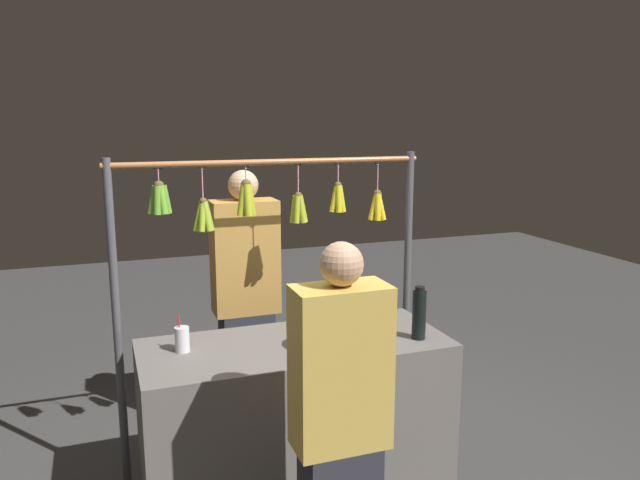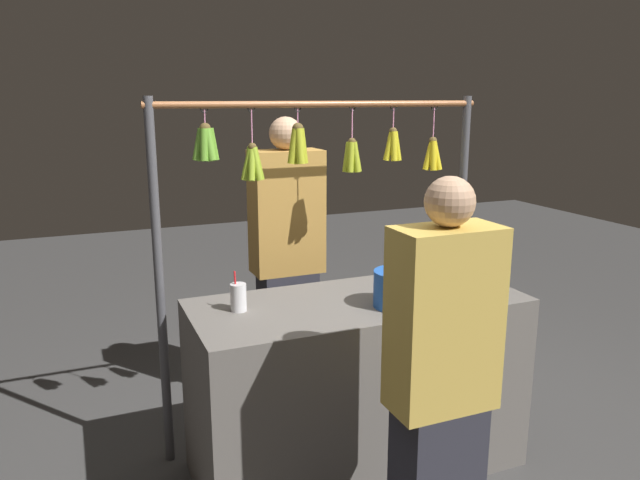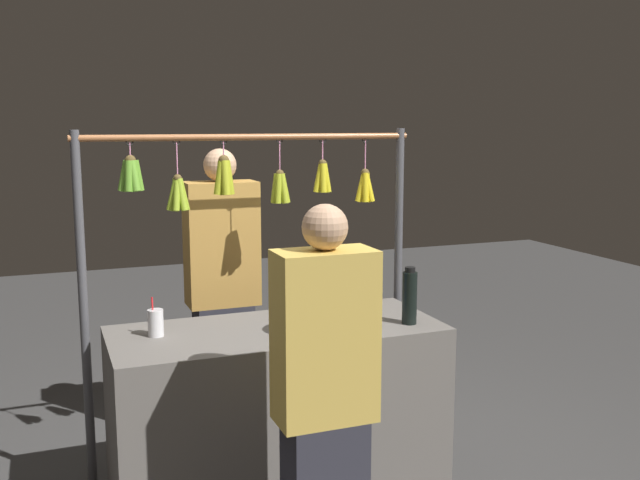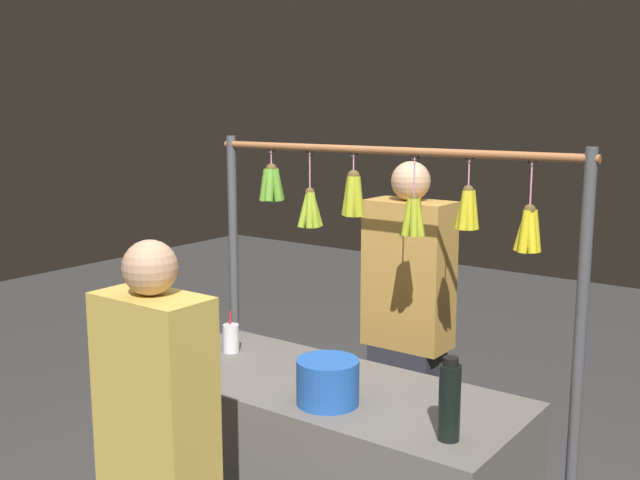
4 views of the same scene
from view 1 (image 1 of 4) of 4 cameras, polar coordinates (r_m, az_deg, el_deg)
market_counter at (r=3.30m, az=-2.25°, el=-16.41°), size 1.54×0.65×0.85m
display_rack at (r=3.38m, az=-4.81°, el=-0.77°), size 1.73×0.12×1.77m
water_bottle at (r=3.17m, az=9.18°, el=-6.78°), size 0.07×0.07×0.27m
blue_bucket at (r=3.00m, az=0.84°, el=-8.68°), size 0.23×0.23×0.16m
drink_cup at (r=3.06m, az=-12.68°, el=-8.98°), size 0.07×0.07×0.18m
vendor_person at (r=3.82m, az=-6.87°, el=-6.15°), size 0.39×0.21×1.66m
customer_person at (r=2.48m, az=1.87°, el=-17.87°), size 0.36×0.20×1.52m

